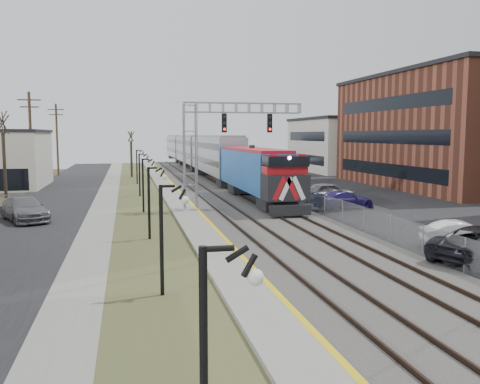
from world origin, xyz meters
name	(u,v)px	position (x,y,z in m)	size (l,w,h in m)	color
street_west	(50,203)	(-11.50, 35.00, 0.02)	(7.00, 120.00, 0.04)	black
sidewalk	(105,201)	(-7.00, 35.00, 0.04)	(2.00, 120.00, 0.08)	gray
grass_median	(141,200)	(-4.00, 35.00, 0.03)	(4.00, 120.00, 0.06)	#4A512B
platform	(175,199)	(-1.00, 35.00, 0.12)	(2.00, 120.00, 0.24)	gray
ballast_bed	(231,197)	(4.00, 35.00, 0.10)	(8.00, 120.00, 0.20)	#595651
parking_lot	(353,195)	(16.00, 35.00, 0.02)	(16.00, 120.00, 0.04)	black
platform_edge	(185,197)	(-0.12, 35.00, 0.24)	(0.24, 120.00, 0.01)	gold
track_near	(209,196)	(2.00, 35.00, 0.28)	(1.58, 120.00, 0.15)	#2D2119
track_far	(247,195)	(5.50, 35.00, 0.28)	(1.58, 120.00, 0.15)	#2D2119
train	(198,153)	(5.50, 66.80, 2.92)	(3.00, 85.85, 5.33)	#144FA7
signal_gantry	(213,137)	(1.22, 27.99, 5.59)	(9.00, 1.07, 8.15)	gray
lampposts	(149,203)	(-4.00, 18.29, 2.00)	(0.14, 62.14, 4.00)	black
fence	(275,189)	(8.20, 35.00, 0.80)	(0.04, 120.00, 1.60)	gray
bare_trees	(42,168)	(-12.66, 38.91, 2.70)	(12.30, 42.30, 5.95)	#382D23
car_lot_b	(463,235)	(11.37, 12.46, 0.67)	(1.41, 4.05, 1.33)	white
car_lot_d	(344,201)	(11.07, 26.15, 0.71)	(1.98, 4.88, 1.42)	navy
car_lot_e	(328,192)	(11.82, 31.08, 0.81)	(1.92, 4.76, 1.62)	slate
car_street_b	(24,209)	(-11.87, 26.05, 0.79)	(2.22, 5.47, 1.59)	slate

